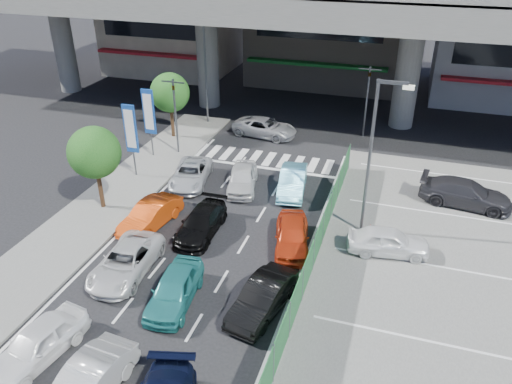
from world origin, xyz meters
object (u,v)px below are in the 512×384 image
(sedan_black_mid, at_px, (201,223))
(kei_truck_front_right, at_px, (293,181))
(street_lamp_left, at_px, (207,63))
(van_white_back_left, at_px, (38,343))
(tree_near, at_px, (94,153))
(parked_sedan_white, at_px, (388,241))
(street_lamp_right, at_px, (375,147))
(parked_sedan_dgrey, at_px, (466,193))
(wagon_silver_front_left, at_px, (191,174))
(traffic_light_right, at_px, (369,84))
(taxi_teal_mid, at_px, (174,289))
(sedan_white_front_mid, at_px, (242,178))
(traffic_cone, at_px, (370,230))
(crossing_wagon_silver, at_px, (265,127))
(signboard_far, at_px, (149,114))
(tree_far, at_px, (170,93))
(traffic_light_left, at_px, (174,98))
(taxi_orange_right, at_px, (292,235))
(sedan_white_mid_left, at_px, (126,262))
(hatch_black_mid_right, at_px, (263,298))
(taxi_orange_left, at_px, (151,215))
(signboard_near, at_px, (131,131))

(sedan_black_mid, height_order, kei_truck_front_right, kei_truck_front_right)
(street_lamp_left, distance_m, van_white_back_left, 24.64)
(tree_near, relative_size, parked_sedan_white, 1.24)
(street_lamp_right, distance_m, parked_sedan_dgrey, 7.77)
(street_lamp_right, xyz_separation_m, wagon_silver_front_left, (-10.75, 2.26, -4.16))
(traffic_light_right, distance_m, taxi_teal_mid, 21.74)
(sedan_white_front_mid, distance_m, traffic_cone, 8.36)
(street_lamp_right, height_order, crossing_wagon_silver, street_lamp_right)
(signboard_far, bearing_deg, tree_near, -85.10)
(sedan_black_mid, bearing_deg, parked_sedan_dgrey, 27.25)
(wagon_silver_front_left, relative_size, kei_truck_front_right, 1.05)
(crossing_wagon_silver, bearing_deg, tree_far, 117.70)
(street_lamp_left, distance_m, kei_truck_front_right, 13.27)
(traffic_light_left, bearing_deg, parked_sedan_dgrey, -4.90)
(wagon_silver_front_left, height_order, traffic_cone, wagon_silver_front_left)
(traffic_light_right, xyz_separation_m, wagon_silver_front_left, (-9.07, -10.74, -3.33))
(traffic_light_right, distance_m, wagon_silver_front_left, 14.45)
(street_lamp_right, xyz_separation_m, taxi_teal_mid, (-6.93, -7.84, -4.08))
(tree_far, distance_m, taxi_teal_mid, 18.42)
(signboard_far, height_order, parked_sedan_white, signboard_far)
(taxi_orange_right, relative_size, parked_sedan_dgrey, 0.82)
(sedan_white_mid_left, distance_m, parked_sedan_dgrey, 18.59)
(street_lamp_left, relative_size, sedan_white_mid_left, 1.75)
(sedan_black_mid, height_order, crossing_wagon_silver, crossing_wagon_silver)
(sedan_white_mid_left, distance_m, traffic_cone, 11.97)
(van_white_back_left, distance_m, sedan_white_mid_left, 5.39)
(parked_sedan_dgrey, xyz_separation_m, traffic_cone, (-4.70, -4.85, -0.36))
(hatch_black_mid_right, distance_m, taxi_orange_left, 8.63)
(taxi_orange_left, relative_size, crossing_wagon_silver, 0.86)
(traffic_light_left, height_order, traffic_cone, traffic_light_left)
(street_lamp_right, height_order, hatch_black_mid_right, street_lamp_right)
(signboard_far, relative_size, hatch_black_mid_right, 1.15)
(traffic_light_left, xyz_separation_m, taxi_orange_left, (2.66, -8.86, -3.26))
(sedan_black_mid, bearing_deg, street_lamp_right, 17.11)
(street_lamp_left, bearing_deg, taxi_orange_right, -54.65)
(traffic_light_left, xyz_separation_m, signboard_far, (-1.40, -1.01, -0.87))
(traffic_light_left, distance_m, street_lamp_right, 14.68)
(sedan_black_mid, bearing_deg, taxi_teal_mid, -80.38)
(taxi_orange_right, height_order, wagon_silver_front_left, taxi_orange_right)
(traffic_light_left, bearing_deg, sedan_white_mid_left, -74.68)
(tree_far, distance_m, traffic_cone, 17.92)
(crossing_wagon_silver, bearing_deg, hatch_black_mid_right, -155.84)
(tree_near, xyz_separation_m, taxi_orange_right, (10.93, -0.46, -2.70))
(hatch_black_mid_right, xyz_separation_m, taxi_orange_right, (0.03, 4.76, 0.01))
(street_lamp_left, xyz_separation_m, sedan_black_mid, (5.55, -14.68, -4.15))
(street_lamp_left, xyz_separation_m, sedan_white_mid_left, (3.61, -18.73, -4.13))
(sedan_white_front_mid, xyz_separation_m, crossing_wagon_silver, (-1.11, 8.27, -0.03))
(sedan_black_mid, xyz_separation_m, sedan_white_front_mid, (0.42, 5.23, 0.07))
(signboard_near, distance_m, sedan_white_front_mid, 7.27)
(traffic_light_right, xyz_separation_m, sedan_white_front_mid, (-5.85, -10.45, -3.25))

